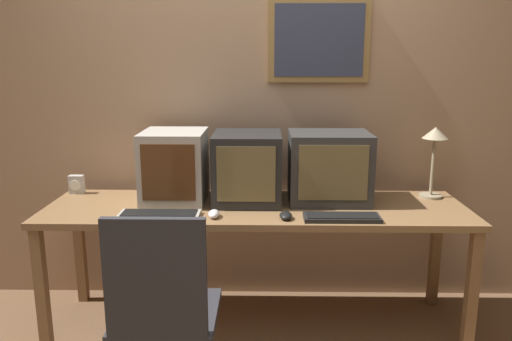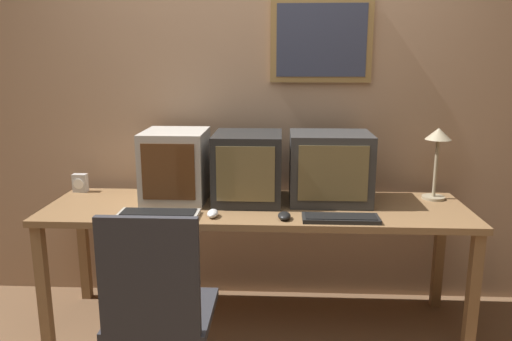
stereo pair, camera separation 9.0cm
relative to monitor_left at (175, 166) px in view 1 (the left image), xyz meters
The scene contains 12 objects.
wall_back 0.69m from the monitor_left, 36.02° to the left, with size 8.00×0.08×2.60m.
desk 0.55m from the monitor_left, 11.93° to the right, with size 2.36×0.66×0.73m.
monitor_left is the anchor object (origin of this frame).
monitor_center 0.42m from the monitor_left, ahead, with size 0.38×0.42×0.40m.
monitor_right 0.89m from the monitor_left, ahead, with size 0.46×0.38×0.40m.
keyboard_main 0.37m from the monitor_left, 95.99° to the right, with size 0.42×0.15×0.03m.
keyboard_side 0.99m from the monitor_left, 20.18° to the right, with size 0.39×0.14×0.03m.
mouse_near_keyboard 0.44m from the monitor_left, 50.90° to the right, with size 0.06×0.10×0.04m.
mouse_far_corner 0.73m from the monitor_left, 27.68° to the right, with size 0.07×0.10×0.04m.
desk_clock 0.67m from the monitor_left, 166.96° to the left, with size 0.09×0.05×0.11m.
desk_lamp 1.52m from the monitor_left, ahead, with size 0.15×0.15×0.42m.
office_chair 1.00m from the monitor_left, 84.15° to the right, with size 0.47×0.47×0.95m.
Camera 1 is at (0.04, -1.85, 1.55)m, focal length 35.00 mm.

